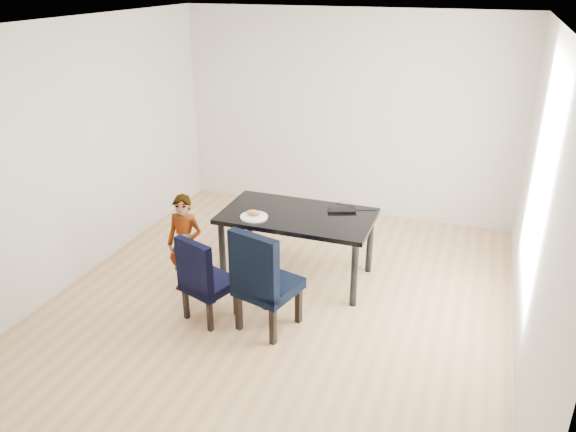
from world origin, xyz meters
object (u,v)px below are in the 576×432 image
(chair_left, at_px, (210,277))
(laptop, at_px, (341,209))
(dining_table, at_px, (297,246))
(child, at_px, (185,244))
(plate, at_px, (254,217))
(chair_right, at_px, (268,278))

(chair_left, bearing_deg, laptop, 73.25)
(chair_left, bearing_deg, dining_table, 82.14)
(child, relative_size, plate, 3.69)
(dining_table, height_order, child, child)
(chair_right, height_order, plate, chair_right)
(chair_left, height_order, laptop, chair_left)
(chair_left, distance_m, plate, 0.86)
(chair_left, distance_m, laptop, 1.63)
(child, distance_m, plate, 0.76)
(chair_left, bearing_deg, plate, 99.89)
(plate, xyz_separation_m, laptop, (0.81, 0.50, 0.00))
(child, distance_m, laptop, 1.69)
(chair_right, relative_size, laptop, 3.42)
(plate, bearing_deg, chair_right, -58.81)
(plate, bearing_deg, laptop, 31.48)
(chair_left, distance_m, child, 0.60)
(child, height_order, laptop, child)
(dining_table, bearing_deg, laptop, 31.99)
(dining_table, distance_m, child, 1.20)
(child, bearing_deg, chair_right, -19.90)
(child, bearing_deg, plate, 32.13)
(laptop, bearing_deg, chair_left, 33.36)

